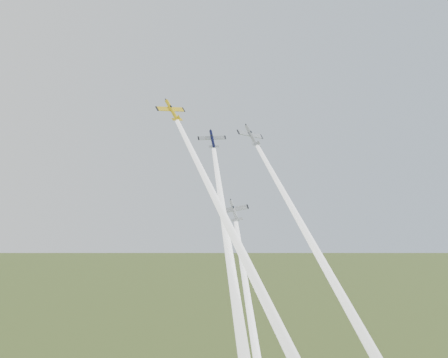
# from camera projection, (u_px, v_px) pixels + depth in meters

# --- Properties ---
(plane_yellow) EXTENTS (8.70, 6.28, 7.50)m
(plane_yellow) POSITION_uv_depth(u_px,v_px,m) (172.00, 110.00, 124.49)
(plane_yellow) COLOR yellow
(smoke_trail_yellow) EXTENTS (6.39, 37.98, 50.18)m
(smoke_trail_yellow) POSITION_uv_depth(u_px,v_px,m) (234.00, 236.00, 108.54)
(smoke_trail_yellow) COLOR white
(plane_navy) EXTENTS (7.71, 7.13, 6.23)m
(plane_navy) POSITION_uv_depth(u_px,v_px,m) (212.00, 139.00, 129.05)
(plane_navy) COLOR #0C0F35
(smoke_trail_navy) EXTENTS (16.31, 32.13, 45.19)m
(smoke_trail_navy) POSITION_uv_depth(u_px,v_px,m) (229.00, 252.00, 110.23)
(smoke_trail_navy) COLOR white
(plane_silver_right) EXTENTS (8.41, 6.70, 7.84)m
(plane_silver_right) POSITION_uv_depth(u_px,v_px,m) (252.00, 136.00, 134.91)
(plane_silver_right) COLOR #A4AAB2
(smoke_trail_silver_right) EXTENTS (5.83, 36.84, 48.61)m
(smoke_trail_silver_right) POSITION_uv_depth(u_px,v_px,m) (316.00, 250.00, 119.27)
(smoke_trail_silver_right) COLOR white
(plane_silver_low) EXTENTS (7.50, 7.69, 7.21)m
(plane_silver_low) POSITION_uv_depth(u_px,v_px,m) (234.00, 210.00, 123.99)
(plane_silver_low) COLOR #A7ADB5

